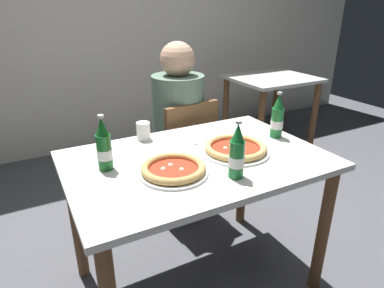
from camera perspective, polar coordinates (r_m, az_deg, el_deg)
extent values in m
plane|color=#4C4C51|center=(2.01, 0.72, -22.04)|extent=(8.00, 8.00, 0.00)
cube|color=silver|center=(3.52, -17.84, 19.89)|extent=(7.00, 0.10, 2.60)
cube|color=silver|center=(1.58, 0.86, -2.79)|extent=(1.20, 0.80, 0.03)
cylinder|color=brown|center=(1.86, 21.43, -13.69)|extent=(0.06, 0.06, 0.72)
cylinder|color=brown|center=(1.91, -19.14, -12.23)|extent=(0.06, 0.06, 0.72)
cylinder|color=brown|center=(2.27, 8.64, -5.25)|extent=(0.06, 0.06, 0.72)
cube|color=brown|center=(2.35, -2.43, -2.06)|extent=(0.44, 0.44, 0.04)
cube|color=brown|center=(2.12, 0.04, 1.63)|extent=(0.38, 0.08, 0.40)
cylinder|color=brown|center=(2.66, -1.18, -4.32)|extent=(0.04, 0.04, 0.41)
cylinder|color=brown|center=(2.51, -7.72, -6.27)|extent=(0.04, 0.04, 0.41)
cylinder|color=brown|center=(2.42, 3.27, -7.36)|extent=(0.04, 0.04, 0.41)
cylinder|color=brown|center=(2.25, -3.74, -9.80)|extent=(0.04, 0.04, 0.41)
cube|color=#2D3342|center=(2.43, -2.14, -6.63)|extent=(0.32, 0.28, 0.45)
cylinder|color=slate|center=(2.23, -2.33, 4.65)|extent=(0.34, 0.34, 0.55)
sphere|color=tan|center=(2.14, -2.49, 14.22)|extent=(0.22, 0.22, 0.22)
cube|color=silver|center=(3.47, 13.47, 10.84)|extent=(0.80, 0.70, 0.03)
cylinder|color=brown|center=(3.14, 11.58, 2.64)|extent=(0.06, 0.06, 0.72)
cylinder|color=brown|center=(3.60, 20.05, 4.29)|extent=(0.06, 0.06, 0.72)
cylinder|color=brown|center=(3.58, 5.74, 5.50)|extent=(0.06, 0.06, 0.72)
cylinder|color=brown|center=(3.98, 13.98, 6.74)|extent=(0.06, 0.06, 0.72)
cylinder|color=white|center=(1.63, 7.38, -1.27)|extent=(0.33, 0.33, 0.01)
cylinder|color=#AD2D19|center=(1.63, 7.40, -0.92)|extent=(0.24, 0.24, 0.01)
torus|color=tan|center=(1.63, 7.42, -0.57)|extent=(0.30, 0.30, 0.03)
sphere|color=silver|center=(1.63, 5.70, -0.83)|extent=(0.02, 0.02, 0.02)
sphere|color=silver|center=(1.63, 8.76, -0.91)|extent=(0.02, 0.02, 0.02)
sphere|color=silver|center=(1.67, 6.67, -0.27)|extent=(0.02, 0.02, 0.02)
cylinder|color=white|center=(1.43, -3.17, -4.87)|extent=(0.30, 0.30, 0.01)
cylinder|color=#AD2D19|center=(1.42, -3.18, -4.48)|extent=(0.21, 0.21, 0.01)
torus|color=tan|center=(1.42, -3.19, -4.09)|extent=(0.27, 0.27, 0.03)
sphere|color=silver|center=(1.43, -4.93, -4.36)|extent=(0.02, 0.02, 0.02)
sphere|color=silver|center=(1.42, -1.76, -4.48)|extent=(0.02, 0.02, 0.02)
sphere|color=silver|center=(1.46, -3.68, -3.72)|extent=(0.02, 0.02, 0.02)
cylinder|color=#196B2D|center=(1.38, 7.59, -2.60)|extent=(0.06, 0.06, 0.16)
cone|color=#196B2D|center=(1.34, 7.85, 1.96)|extent=(0.05, 0.05, 0.07)
cylinder|color=#B7B7BC|center=(1.32, 7.95, 3.72)|extent=(0.03, 0.03, 0.01)
cylinder|color=white|center=(1.38, 7.57, -2.90)|extent=(0.07, 0.07, 0.04)
cylinder|color=#196B2D|center=(1.85, 14.25, 3.53)|extent=(0.06, 0.06, 0.16)
cone|color=#196B2D|center=(1.81, 14.60, 7.03)|extent=(0.05, 0.05, 0.07)
cylinder|color=#B7B7BC|center=(1.80, 14.74, 8.36)|extent=(0.03, 0.03, 0.01)
cylinder|color=white|center=(1.85, 14.22, 3.29)|extent=(0.07, 0.07, 0.04)
cylinder|color=#14591E|center=(1.48, -14.68, -1.36)|extent=(0.06, 0.06, 0.16)
cone|color=#14591E|center=(1.44, -15.14, 2.91)|extent=(0.05, 0.05, 0.07)
cylinder|color=#B7B7BC|center=(1.43, -15.32, 4.56)|extent=(0.03, 0.03, 0.01)
cylinder|color=white|center=(1.48, -14.65, -1.64)|extent=(0.07, 0.07, 0.04)
cube|color=white|center=(1.76, -2.02, 0.55)|extent=(0.21, 0.21, 0.00)
cube|color=silver|center=(1.77, -1.44, 0.81)|extent=(0.08, 0.18, 0.00)
cube|color=silver|center=(1.75, -2.61, 0.57)|extent=(0.03, 0.17, 0.00)
cylinder|color=white|center=(1.78, -8.29, 2.20)|extent=(0.07, 0.07, 0.09)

